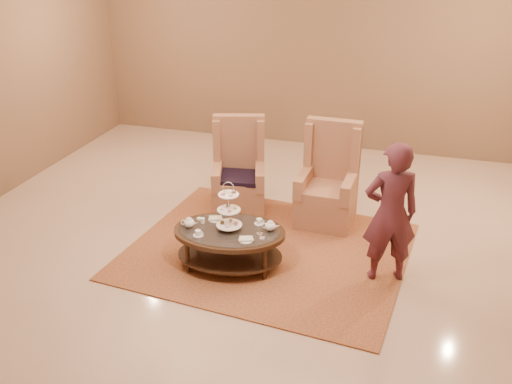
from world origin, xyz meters
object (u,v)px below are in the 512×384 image
(armchair_left, at_px, (239,179))
(armchair_right, at_px, (328,189))
(tea_table, at_px, (229,236))
(person, at_px, (391,214))

(armchair_left, bearing_deg, armchair_right, -15.63)
(tea_table, relative_size, armchair_left, 1.07)
(tea_table, height_order, person, person)
(tea_table, bearing_deg, person, 0.83)
(person, bearing_deg, tea_table, -10.27)
(armchair_right, bearing_deg, armchair_left, -177.37)
(tea_table, bearing_deg, armchair_left, 96.58)
(tea_table, bearing_deg, armchair_right, 52.13)
(armchair_right, distance_m, person, 1.52)
(armchair_right, xyz_separation_m, person, (0.86, -1.20, 0.36))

